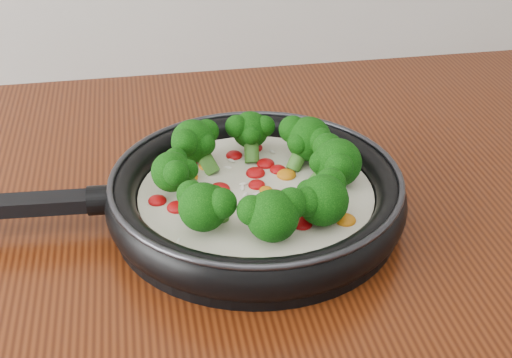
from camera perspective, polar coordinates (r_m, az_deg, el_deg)
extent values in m
cylinder|color=black|center=(0.79, 0.00, -2.74)|extent=(0.33, 0.33, 0.01)
torus|color=black|center=(0.77, 0.00, -1.26)|extent=(0.35, 0.35, 0.03)
torus|color=#2D2D33|center=(0.76, 0.00, 0.14)|extent=(0.34, 0.34, 0.01)
cube|color=black|center=(0.79, -18.49, -2.00)|extent=(0.19, 0.04, 0.02)
cylinder|color=black|center=(0.77, -12.31, -1.66)|extent=(0.03, 0.03, 0.03)
cylinder|color=silver|center=(0.78, 0.00, -1.69)|extent=(0.27, 0.27, 0.02)
ellipsoid|color=#AC080B|center=(0.81, 1.79, 0.75)|extent=(0.02, 0.02, 0.01)
ellipsoid|color=#AC080B|center=(0.80, -0.05, 0.47)|extent=(0.02, 0.02, 0.01)
ellipsoid|color=orange|center=(0.80, -5.53, 0.13)|extent=(0.03, 0.03, 0.01)
ellipsoid|color=#AC080B|center=(0.82, 0.78, 1.22)|extent=(0.03, 0.03, 0.01)
ellipsoid|color=#AC080B|center=(0.72, 1.08, -3.36)|extent=(0.02, 0.02, 0.01)
ellipsoid|color=orange|center=(0.77, 0.81, -0.92)|extent=(0.02, 0.02, 0.01)
ellipsoid|color=#AC080B|center=(0.76, 2.12, -1.46)|extent=(0.02, 0.02, 0.01)
ellipsoid|color=#AC080B|center=(0.76, 1.54, -1.36)|extent=(0.02, 0.02, 0.01)
ellipsoid|color=orange|center=(0.80, 2.47, 0.33)|extent=(0.03, 0.03, 0.01)
ellipsoid|color=#AC080B|center=(0.72, 3.73, -3.62)|extent=(0.03, 0.03, 0.01)
ellipsoid|color=#AC080B|center=(0.80, 5.63, 0.05)|extent=(0.02, 0.02, 0.01)
ellipsoid|color=orange|center=(0.84, -4.17, 1.74)|extent=(0.02, 0.02, 0.01)
ellipsoid|color=#AC080B|center=(0.75, -6.38, -2.30)|extent=(0.03, 0.03, 0.01)
ellipsoid|color=#AC080B|center=(0.72, 0.22, -3.42)|extent=(0.02, 0.02, 0.01)
ellipsoid|color=orange|center=(0.73, -0.59, -2.77)|extent=(0.02, 0.02, 0.01)
ellipsoid|color=#AC080B|center=(0.84, -1.78, 1.91)|extent=(0.03, 0.03, 0.01)
ellipsoid|color=#AC080B|center=(0.85, -0.19, 2.53)|extent=(0.03, 0.03, 0.01)
ellipsoid|color=orange|center=(0.73, 7.24, -3.32)|extent=(0.02, 0.02, 0.01)
ellipsoid|color=#AC080B|center=(0.76, -7.97, -1.75)|extent=(0.03, 0.03, 0.01)
ellipsoid|color=#AC080B|center=(0.83, -5.48, 1.34)|extent=(0.03, 0.03, 0.01)
ellipsoid|color=orange|center=(0.82, -4.00, 1.04)|extent=(0.02, 0.02, 0.01)
ellipsoid|color=#AC080B|center=(0.77, -2.95, -0.82)|extent=(0.03, 0.03, 0.01)
ellipsoid|color=#AC080B|center=(0.78, 0.06, -0.48)|extent=(0.02, 0.02, 0.01)
ellipsoid|color=white|center=(0.77, -2.20, -1.14)|extent=(0.01, 0.01, 0.00)
ellipsoid|color=white|center=(0.84, 1.30, 2.22)|extent=(0.01, 0.01, 0.00)
ellipsoid|color=white|center=(0.83, -2.01, 1.49)|extent=(0.01, 0.01, 0.00)
ellipsoid|color=white|center=(0.72, 0.79, -3.81)|extent=(0.01, 0.01, 0.00)
ellipsoid|color=white|center=(0.77, 0.83, -1.00)|extent=(0.01, 0.01, 0.00)
ellipsoid|color=white|center=(0.81, 2.76, 0.45)|extent=(0.01, 0.01, 0.00)
ellipsoid|color=white|center=(0.78, -1.12, -0.66)|extent=(0.01, 0.01, 0.00)
ellipsoid|color=white|center=(0.80, 2.71, 0.52)|extent=(0.01, 0.01, 0.00)
ellipsoid|color=white|center=(0.80, 2.30, 0.27)|extent=(0.01, 0.01, 0.00)
ellipsoid|color=white|center=(0.70, -6.27, -5.01)|extent=(0.01, 0.01, 0.00)
ellipsoid|color=white|center=(0.83, -6.26, 1.47)|extent=(0.01, 0.01, 0.00)
ellipsoid|color=white|center=(0.76, -0.87, -1.26)|extent=(0.01, 0.01, 0.00)
ellipsoid|color=white|center=(0.78, -1.07, -0.76)|extent=(0.01, 0.01, 0.00)
ellipsoid|color=white|center=(0.78, -1.03, -0.39)|extent=(0.01, 0.00, 0.00)
ellipsoid|color=white|center=(0.77, -0.02, -1.23)|extent=(0.01, 0.01, 0.00)
ellipsoid|color=white|center=(0.75, 4.90, -2.32)|extent=(0.01, 0.01, 0.00)
ellipsoid|color=white|center=(0.79, -7.40, -0.59)|extent=(0.01, 0.01, 0.00)
ellipsoid|color=white|center=(0.72, -3.30, -3.58)|extent=(0.01, 0.00, 0.00)
ellipsoid|color=white|center=(0.82, -2.30, 0.93)|extent=(0.01, 0.01, 0.00)
ellipsoid|color=white|center=(0.73, -0.75, -3.07)|extent=(0.01, 0.01, 0.00)
ellipsoid|color=white|center=(0.75, -0.31, -2.02)|extent=(0.01, 0.01, 0.00)
cylinder|color=#47832B|center=(0.78, 5.24, 0.21)|extent=(0.03, 0.02, 0.03)
sphere|color=black|center=(0.77, 6.58, 1.32)|extent=(0.06, 0.06, 0.05)
sphere|color=black|center=(0.79, 5.81, 2.52)|extent=(0.04, 0.04, 0.03)
sphere|color=black|center=(0.75, 6.72, 0.94)|extent=(0.03, 0.03, 0.03)
sphere|color=black|center=(0.77, 5.30, 1.34)|extent=(0.03, 0.03, 0.03)
cylinder|color=#47832B|center=(0.81, 3.44, 1.77)|extent=(0.04, 0.03, 0.04)
sphere|color=black|center=(0.82, 4.29, 3.24)|extent=(0.06, 0.06, 0.05)
sphere|color=black|center=(0.82, 2.98, 4.02)|extent=(0.03, 0.03, 0.03)
sphere|color=black|center=(0.80, 5.23, 3.07)|extent=(0.03, 0.03, 0.03)
sphere|color=black|center=(0.80, 3.50, 2.92)|extent=(0.03, 0.03, 0.03)
cylinder|color=#47832B|center=(0.83, -0.37, 2.41)|extent=(0.02, 0.04, 0.04)
sphere|color=black|center=(0.84, -0.46, 4.00)|extent=(0.05, 0.05, 0.04)
sphere|color=black|center=(0.83, -1.57, 4.27)|extent=(0.03, 0.03, 0.03)
sphere|color=black|center=(0.83, 0.68, 4.28)|extent=(0.03, 0.03, 0.03)
sphere|color=black|center=(0.82, -0.38, 3.55)|extent=(0.02, 0.02, 0.02)
cylinder|color=#47832B|center=(0.81, -4.06, 1.57)|extent=(0.04, 0.04, 0.04)
sphere|color=black|center=(0.81, -5.11, 3.06)|extent=(0.05, 0.05, 0.05)
sphere|color=black|center=(0.79, -5.75, 2.95)|extent=(0.03, 0.03, 0.03)
sphere|color=black|center=(0.82, -4.02, 3.84)|extent=(0.03, 0.03, 0.03)
sphere|color=black|center=(0.80, -4.17, 2.81)|extent=(0.03, 0.03, 0.02)
cylinder|color=#47832B|center=(0.77, -5.41, -0.40)|extent=(0.03, 0.02, 0.03)
sphere|color=black|center=(0.76, -6.83, 0.59)|extent=(0.05, 0.05, 0.04)
sphere|color=black|center=(0.74, -6.47, 0.48)|extent=(0.03, 0.03, 0.03)
sphere|color=black|center=(0.77, -6.50, 1.61)|extent=(0.03, 0.03, 0.03)
sphere|color=black|center=(0.76, -5.48, 0.76)|extent=(0.02, 0.02, 0.02)
cylinder|color=#47832B|center=(0.71, -3.31, -2.72)|extent=(0.04, 0.04, 0.04)
sphere|color=black|center=(0.69, -4.30, -2.28)|extent=(0.05, 0.05, 0.05)
sphere|color=black|center=(0.68, -2.80, -1.97)|extent=(0.03, 0.03, 0.03)
sphere|color=black|center=(0.70, -5.29, -1.25)|extent=(0.03, 0.03, 0.03)
sphere|color=black|center=(0.70, -3.40, -1.47)|extent=(0.03, 0.03, 0.02)
cylinder|color=#47832B|center=(0.70, 1.04, -3.27)|extent=(0.02, 0.03, 0.04)
sphere|color=black|center=(0.68, 1.35, -3.00)|extent=(0.05, 0.05, 0.05)
sphere|color=black|center=(0.68, 2.85, -2.00)|extent=(0.03, 0.03, 0.03)
sphere|color=black|center=(0.68, -0.32, -2.55)|extent=(0.03, 0.03, 0.03)
sphere|color=black|center=(0.69, 1.06, -2.03)|extent=(0.03, 0.03, 0.03)
cylinder|color=#47832B|center=(0.73, 4.21, -2.27)|extent=(0.03, 0.04, 0.04)
sphere|color=black|center=(0.71, 5.41, -1.73)|extent=(0.06, 0.06, 0.05)
sphere|color=black|center=(0.72, 6.03, -0.38)|extent=(0.03, 0.03, 0.03)
sphere|color=black|center=(0.69, 4.17, -1.84)|extent=(0.03, 0.03, 0.03)
sphere|color=black|center=(0.71, 4.28, -1.06)|extent=(0.03, 0.03, 0.03)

